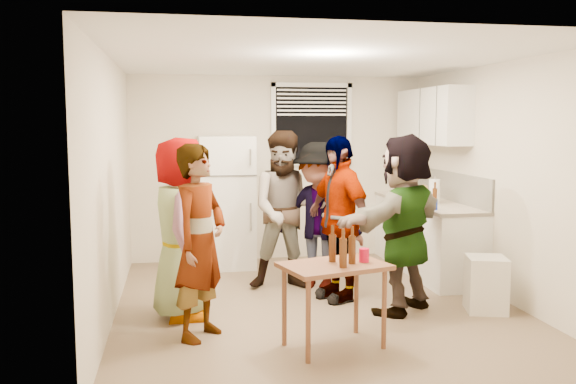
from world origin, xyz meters
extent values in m
cube|color=white|center=(-0.75, 1.88, 0.85)|extent=(0.70, 0.70, 1.70)
cube|color=white|center=(1.70, 1.15, 0.43)|extent=(0.60, 2.20, 0.86)
cube|color=beige|center=(1.70, 1.15, 0.88)|extent=(0.64, 2.22, 0.04)
cube|color=#B2AEA2|center=(1.99, 1.15, 1.08)|extent=(0.03, 2.20, 0.36)
cube|color=white|center=(1.83, 1.35, 1.95)|extent=(0.34, 1.60, 0.70)
cylinder|color=white|center=(1.68, 0.89, 0.90)|extent=(0.13, 0.13, 0.29)
cylinder|color=black|center=(1.75, 2.06, 0.90)|extent=(0.07, 0.07, 0.30)
cylinder|color=#47230C|center=(1.60, 0.70, 0.90)|extent=(0.05, 0.05, 0.21)
cylinder|color=#0F2ECE|center=(1.44, 0.37, 0.90)|extent=(0.09, 0.09, 0.12)
cube|color=#EDC361|center=(1.92, 1.73, 0.97)|extent=(0.02, 0.16, 0.14)
cube|color=silver|center=(1.62, -0.53, 0.25)|extent=(0.46, 0.46, 0.55)
cylinder|color=#47230C|center=(-0.11, -1.11, 0.71)|extent=(0.06, 0.06, 0.23)
cylinder|color=red|center=(0.15, -1.17, 0.71)|extent=(0.09, 0.09, 0.11)
imported|color=#949494|center=(-1.35, -0.15, 0.00)|extent=(1.78, 0.95, 0.55)
imported|color=#141933|center=(-1.19, -0.76, 0.00)|extent=(1.74, 1.49, 0.41)
imported|color=brown|center=(-0.17, 0.68, 0.00)|extent=(1.05, 1.87, 0.68)
imported|color=#47464C|center=(0.18, 0.65, 0.00)|extent=(1.76, 1.97, 0.61)
imported|color=black|center=(0.28, 0.15, 0.00)|extent=(1.98, 1.54, 0.42)
imported|color=#C85D43|center=(0.81, -0.36, 0.00)|extent=(2.38, 2.40, 0.52)
camera|label=1|loc=(-1.38, -5.97, 1.87)|focal=38.00mm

